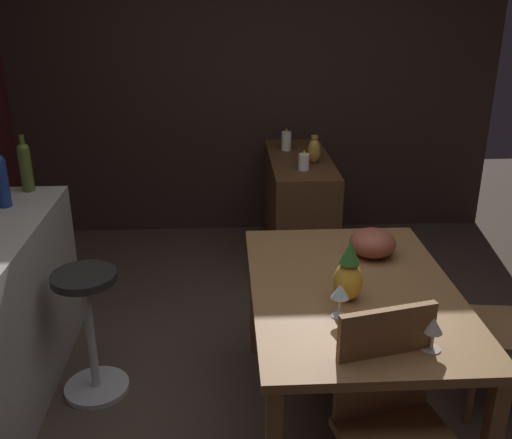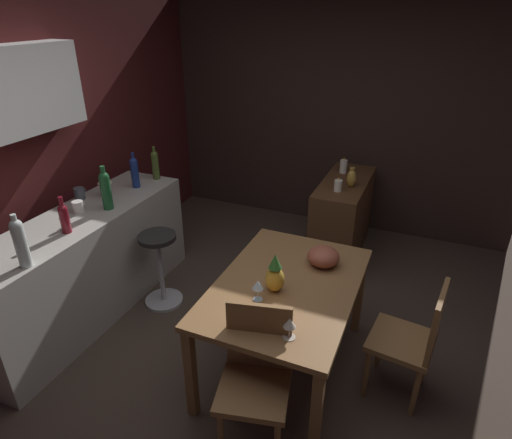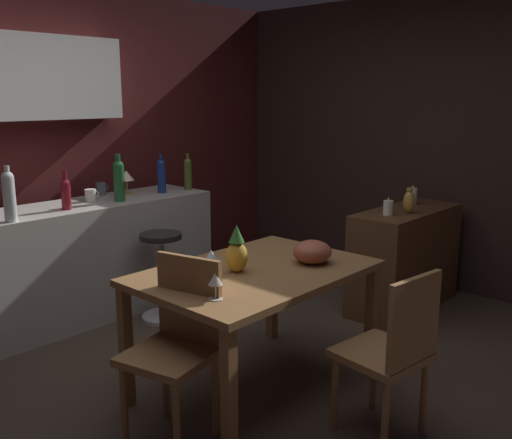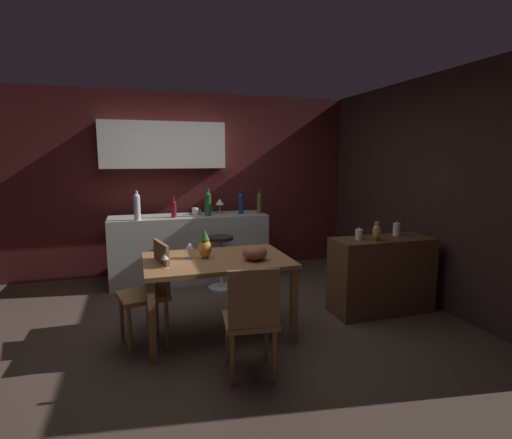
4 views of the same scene
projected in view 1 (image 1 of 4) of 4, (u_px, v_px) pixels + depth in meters
name	position (u px, v px, depth m)	size (l,w,h in m)	color
ground_plane	(300.00, 422.00, 2.89)	(9.00, 9.00, 0.00)	#47382D
wall_side_right	(228.00, 77.00, 4.76)	(0.10, 4.40, 2.60)	#33231E
dining_table	(353.00, 304.00, 2.66)	(1.34, 0.91, 0.74)	olive
sideboard_cabinet	(299.00, 210.00, 4.44)	(1.10, 0.44, 0.82)	#56351E
chair_near_window	(394.00, 424.00, 2.14)	(0.48, 0.48, 0.93)	olive
bar_stool	(90.00, 330.00, 2.99)	(0.34, 0.34, 0.69)	#262323
wine_glass_left	(340.00, 293.00, 2.36)	(0.07, 0.07, 0.14)	silver
wine_glass_right	(433.00, 327.00, 2.15)	(0.07, 0.07, 0.13)	silver
pineapple_centerpiece	(348.00, 275.00, 2.49)	(0.13, 0.13, 0.27)	gold
fruit_bowl	(373.00, 243.00, 2.91)	(0.23, 0.23, 0.14)	#9E4C38
wine_bottle_cobalt	(1.00, 178.00, 3.07)	(0.07, 0.07, 0.33)	navy
wine_bottle_olive	(25.00, 165.00, 3.31)	(0.07, 0.07, 0.32)	#475623
pillar_candle_tall	(304.00, 162.00, 4.00)	(0.08, 0.08, 0.14)	white
pillar_candle_short	(286.00, 141.00, 4.46)	(0.08, 0.08, 0.17)	white
vase_brass	(314.00, 150.00, 4.13)	(0.09, 0.09, 0.20)	#B78C38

